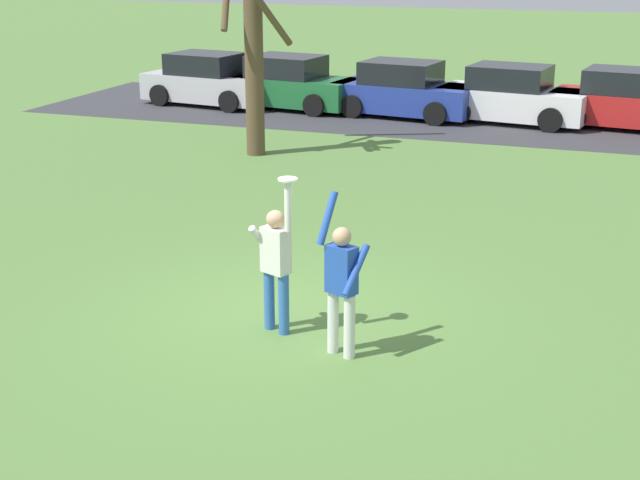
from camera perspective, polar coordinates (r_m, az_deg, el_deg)
The scene contains 11 objects.
ground_plane at distance 12.51m, azimuth -2.13°, elevation -4.66°, with size 120.00×120.00×0.00m, color #567F3D.
person_catcher at distance 11.63m, azimuth -2.79°, elevation -1.29°, with size 0.58×0.49×2.08m.
person_defender at distance 10.95m, azimuth 1.36°, elevation -2.55°, with size 0.63×0.57×2.04m.
frisbee_disc at distance 11.16m, azimuth -2.04°, elevation 3.84°, with size 0.24×0.24×0.02m, color white.
parked_car_silver at distance 28.87m, azimuth -6.98°, elevation 9.87°, with size 4.30×2.45×1.59m.
parked_car_green at distance 28.03m, azimuth -1.92°, elevation 9.74°, with size 4.30×2.45×1.59m.
parked_car_blue at distance 26.79m, azimuth 5.30°, elevation 9.28°, with size 4.30×2.45×1.59m.
parked_car_white at distance 26.31m, azimuth 12.00°, elevation 8.80°, with size 4.30×2.45×1.59m.
parked_car_red at distance 26.33m, azimuth 18.79°, elevation 8.24°, with size 4.30×2.45×1.59m.
parking_strip at distance 26.73m, azimuth 8.05°, elevation 7.58°, with size 24.63×6.40×0.01m, color #38383D.
bare_tree_tall at distance 21.53m, azimuth -4.25°, elevation 12.54°, with size 1.95×2.00×5.59m.
Camera 1 is at (4.26, -10.71, 4.87)m, focal length 50.96 mm.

